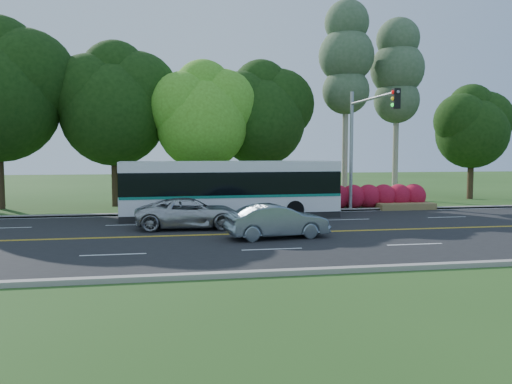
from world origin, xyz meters
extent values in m
plane|color=#274B19|center=(0.00, 0.00, 0.00)|extent=(120.00, 120.00, 0.00)
cube|color=black|center=(0.00, 0.00, 0.01)|extent=(60.00, 14.00, 0.02)
cube|color=gray|center=(0.00, 7.15, 0.07)|extent=(60.00, 0.30, 0.15)
cube|color=gray|center=(0.00, -7.15, 0.07)|extent=(60.00, 0.30, 0.15)
cube|color=#274B19|center=(0.00, 9.00, 0.05)|extent=(60.00, 4.00, 0.10)
cube|color=gold|center=(0.00, -0.08, 0.02)|extent=(57.00, 0.10, 0.00)
cube|color=gold|center=(0.00, 0.08, 0.02)|extent=(57.00, 0.10, 0.00)
cube|color=silver|center=(-6.00, -3.50, 0.02)|extent=(2.20, 0.12, 0.00)
cube|color=silver|center=(-0.50, -3.50, 0.02)|extent=(2.20, 0.12, 0.00)
cube|color=silver|center=(5.00, -3.50, 0.02)|extent=(2.20, 0.12, 0.00)
cube|color=silver|center=(-11.50, 3.50, 0.02)|extent=(2.20, 0.12, 0.00)
cube|color=silver|center=(-6.00, 3.50, 0.02)|extent=(2.20, 0.12, 0.00)
cube|color=silver|center=(-0.50, 3.50, 0.02)|extent=(2.20, 0.12, 0.00)
cube|color=silver|center=(5.00, 3.50, 0.02)|extent=(2.20, 0.12, 0.00)
cube|color=silver|center=(10.50, 3.50, 0.02)|extent=(2.20, 0.12, 0.00)
cube|color=silver|center=(0.00, 6.85, 0.02)|extent=(57.00, 0.12, 0.00)
cube|color=silver|center=(0.00, -6.85, 0.02)|extent=(57.00, 0.12, 0.00)
cylinder|color=#302415|center=(-14.00, 11.00, 1.98)|extent=(0.44, 0.44, 3.96)
sphere|color=black|center=(-12.38, 11.30, 7.92)|extent=(5.76, 5.76, 5.76)
cylinder|color=#302415|center=(-7.50, 12.00, 1.80)|extent=(0.44, 0.44, 3.60)
sphere|color=black|center=(-7.50, 12.00, 5.91)|extent=(6.60, 6.60, 6.60)
sphere|color=black|center=(-6.02, 12.30, 7.23)|extent=(5.28, 5.28, 5.28)
sphere|color=black|center=(-8.82, 11.80, 7.06)|extent=(4.95, 4.95, 4.95)
sphere|color=black|center=(-7.40, 12.40, 8.38)|extent=(4.29, 4.29, 4.29)
cylinder|color=#302415|center=(-2.00, 11.00, 1.62)|extent=(0.44, 0.44, 3.24)
sphere|color=#4B891C|center=(-2.00, 11.00, 5.27)|extent=(5.80, 5.80, 5.80)
sphere|color=#4B891C|center=(-0.69, 11.30, 6.43)|extent=(4.64, 4.64, 4.64)
sphere|color=#4B891C|center=(-3.16, 10.80, 6.29)|extent=(4.35, 4.35, 4.35)
sphere|color=#4B891C|center=(-1.90, 11.40, 7.45)|extent=(3.77, 3.77, 3.77)
cylinder|color=#302415|center=(2.00, 12.50, 1.71)|extent=(0.44, 0.44, 3.42)
sphere|color=black|center=(2.00, 12.50, 5.52)|extent=(6.00, 6.00, 6.00)
sphere|color=black|center=(3.35, 12.80, 6.72)|extent=(4.80, 4.80, 4.80)
sphere|color=black|center=(0.80, 12.30, 6.57)|extent=(4.50, 4.50, 4.50)
sphere|color=black|center=(2.10, 12.90, 7.77)|extent=(3.90, 3.90, 3.90)
cylinder|color=#A29A82|center=(8.00, 12.50, 4.90)|extent=(0.40, 0.40, 9.80)
sphere|color=#3D5837|center=(8.00, 12.50, 7.70)|extent=(3.23, 3.23, 3.23)
sphere|color=#3D5837|center=(8.00, 12.50, 10.08)|extent=(3.80, 3.80, 3.80)
sphere|color=#3D5837|center=(8.00, 12.50, 12.32)|extent=(3.04, 3.04, 3.04)
cylinder|color=#A29A82|center=(12.00, 13.00, 4.55)|extent=(0.40, 0.40, 9.10)
sphere|color=#3D5837|center=(12.00, 13.00, 7.15)|extent=(3.23, 3.23, 3.23)
sphere|color=#3D5837|center=(12.00, 13.00, 9.36)|extent=(3.80, 3.80, 3.80)
sphere|color=#3D5837|center=(12.00, 13.00, 11.44)|extent=(3.04, 3.04, 3.04)
cylinder|color=#302415|center=(18.00, 13.00, 1.53)|extent=(0.44, 0.44, 3.06)
sphere|color=black|center=(18.00, 13.00, 4.88)|extent=(5.20, 5.20, 5.20)
sphere|color=black|center=(19.17, 13.30, 5.92)|extent=(4.16, 4.16, 4.16)
sphere|color=black|center=(16.96, 12.80, 5.79)|extent=(3.90, 3.90, 3.90)
sphere|color=black|center=(18.10, 13.40, 6.83)|extent=(3.38, 3.38, 3.38)
sphere|color=maroon|center=(3.00, 8.20, 0.75)|extent=(1.50, 1.50, 1.50)
sphere|color=maroon|center=(4.00, 8.20, 0.75)|extent=(1.50, 1.50, 1.50)
sphere|color=maroon|center=(5.00, 8.20, 0.75)|extent=(1.50, 1.50, 1.50)
sphere|color=maroon|center=(6.00, 8.20, 0.75)|extent=(1.50, 1.50, 1.50)
sphere|color=maroon|center=(7.00, 8.20, 0.75)|extent=(1.50, 1.50, 1.50)
sphere|color=maroon|center=(8.00, 8.20, 0.75)|extent=(1.50, 1.50, 1.50)
sphere|color=maroon|center=(9.00, 8.20, 0.75)|extent=(1.50, 1.50, 1.50)
sphere|color=maroon|center=(10.00, 8.20, 0.75)|extent=(1.50, 1.50, 1.50)
sphere|color=maroon|center=(11.00, 8.20, 0.75)|extent=(1.50, 1.50, 1.50)
cube|color=olive|center=(10.00, 7.40, 0.20)|extent=(3.50, 1.40, 0.40)
cylinder|color=#92959A|center=(6.50, 7.30, 3.50)|extent=(0.20, 0.20, 7.00)
cylinder|color=#92959A|center=(6.50, 4.30, 6.30)|extent=(0.14, 6.00, 0.14)
cube|color=black|center=(6.50, 1.50, 6.00)|extent=(0.32, 0.28, 0.95)
sphere|color=red|center=(6.33, 1.50, 6.30)|extent=(0.18, 0.18, 0.18)
sphere|color=yellow|center=(6.33, 1.50, 6.00)|extent=(0.18, 0.18, 0.18)
sphere|color=#19D833|center=(6.33, 1.50, 5.70)|extent=(0.18, 0.18, 0.18)
cube|color=white|center=(-0.90, 5.35, 0.82)|extent=(11.48, 2.82, 0.94)
cube|color=black|center=(-0.90, 5.35, 1.88)|extent=(11.42, 2.86, 1.18)
cube|color=white|center=(-0.90, 5.35, 2.74)|extent=(11.48, 2.82, 0.53)
cube|color=#0D7761|center=(-0.90, 5.35, 1.24)|extent=(11.43, 2.87, 0.13)
cube|color=black|center=(-6.56, 5.15, 1.97)|extent=(0.14, 2.23, 1.62)
cube|color=#19E54C|center=(-6.55, 5.15, 2.89)|extent=(0.10, 1.45, 0.21)
cube|color=black|center=(-0.90, 5.35, 0.19)|extent=(11.48, 2.72, 0.33)
cylinder|color=black|center=(-4.50, 4.08, 0.50)|extent=(0.96, 0.30, 0.95)
cylinder|color=black|center=(-4.58, 6.35, 0.50)|extent=(0.96, 0.30, 0.95)
cylinder|color=black|center=(2.33, 4.32, 0.50)|extent=(0.96, 0.30, 0.95)
cylinder|color=black|center=(2.26, 6.59, 0.50)|extent=(0.96, 0.30, 0.95)
imported|color=slate|center=(0.18, -1.21, 0.70)|extent=(4.29, 1.98, 1.36)
imported|color=#B0B3B5|center=(-3.15, 2.00, 0.71)|extent=(5.05, 2.52, 1.37)
camera|label=1|loc=(-4.08, -20.76, 3.50)|focal=35.00mm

